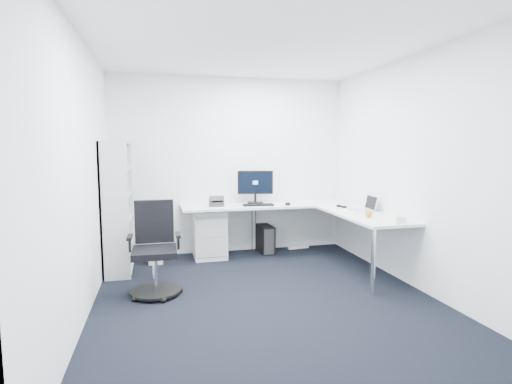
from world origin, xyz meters
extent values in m
plane|color=black|center=(0.00, 0.00, 0.00)|extent=(4.20, 4.20, 0.00)
plane|color=white|center=(0.00, 0.00, 2.70)|extent=(4.20, 4.20, 0.00)
cube|color=white|center=(0.00, 2.10, 1.35)|extent=(3.60, 0.02, 2.70)
cube|color=white|center=(0.00, -2.10, 1.35)|extent=(3.60, 0.02, 2.70)
cube|color=white|center=(-1.80, 0.00, 1.35)|extent=(0.02, 4.20, 2.70)
cube|color=white|center=(1.80, 0.00, 1.35)|extent=(0.02, 4.20, 2.70)
cube|color=silver|center=(-0.38, 1.84, 0.36)|extent=(0.47, 0.58, 0.72)
cube|color=black|center=(0.50, 1.88, 0.21)|extent=(0.21, 0.44, 0.43)
cube|color=beige|center=(-1.16, 1.79, 0.21)|extent=(0.21, 0.44, 0.41)
cube|color=white|center=(1.09, 1.97, 0.02)|extent=(0.35, 0.10, 0.04)
cube|color=black|center=(0.32, 1.62, 0.79)|extent=(0.46, 0.20, 0.02)
cube|color=black|center=(0.76, 1.57, 0.80)|extent=(0.09, 0.12, 0.03)
cube|color=white|center=(1.32, 0.78, 0.79)|extent=(0.18, 0.44, 0.01)
sphere|color=orange|center=(1.40, 0.34, 0.82)|extent=(0.08, 0.08, 0.08)
cube|color=white|center=(1.53, -0.02, 0.82)|extent=(0.12, 0.23, 0.08)
camera|label=1|loc=(-1.10, -4.02, 1.64)|focal=28.00mm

